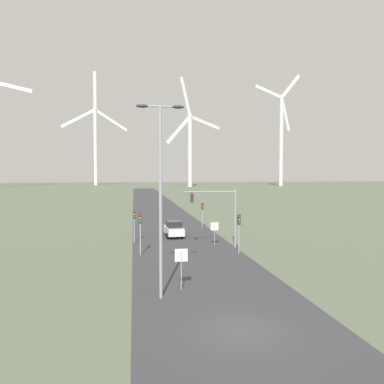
{
  "coord_description": "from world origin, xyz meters",
  "views": [
    {
      "loc": [
        -4.84,
        -16.32,
        7.22
      ],
      "look_at": [
        0.0,
        14.63,
        5.68
      ],
      "focal_mm": 35.0,
      "sensor_mm": 36.0,
      "label": 1
    }
  ],
  "objects": [
    {
      "name": "car_approaching",
      "position": [
        -0.34,
        25.94,
        0.91
      ],
      "size": [
        2.03,
        4.2,
        1.83
      ],
      "color": "white",
      "rests_on": "ground"
    },
    {
      "name": "stop_sign_far",
      "position": [
        3.14,
        20.1,
        1.64
      ],
      "size": [
        0.81,
        0.07,
        2.35
      ],
      "color": "#93999E",
      "rests_on": "ground"
    },
    {
      "name": "wind_turbine_right",
      "position": [
        79.8,
        190.51,
        31.04
      ],
      "size": [
        31.31,
        11.89,
        65.83
      ],
      "color": "white",
      "rests_on": "ground"
    },
    {
      "name": "traffic_light_post_mid_right",
      "position": [
        4.09,
        31.88,
        2.48
      ],
      "size": [
        0.28,
        0.33,
        3.38
      ],
      "color": "#93999E",
      "rests_on": "ground"
    },
    {
      "name": "wind_turbine_left",
      "position": [
        -28.16,
        223.81,
        29.49
      ],
      "size": [
        39.34,
        14.38,
        70.34
      ],
      "color": "white",
      "rests_on": "ground"
    },
    {
      "name": "traffic_light_post_mid_left",
      "position": [
        -4.81,
        22.82,
        2.52
      ],
      "size": [
        0.28,
        0.34,
        3.43
      ],
      "color": "#93999E",
      "rests_on": "ground"
    },
    {
      "name": "road_surface",
      "position": [
        0.0,
        48.0,
        0.0
      ],
      "size": [
        10.0,
        240.0,
        0.01
      ],
      "color": "#38383D",
      "rests_on": "ground"
    },
    {
      "name": "ground_plane",
      "position": [
        0.0,
        0.0,
        0.0
      ],
      "size": [
        600.0,
        600.0,
        0.0
      ],
      "primitive_type": "plane",
      "color": "#5B6651"
    },
    {
      "name": "traffic_light_mast_overhead",
      "position": [
        3.11,
        18.84,
        4.14
      ],
      "size": [
        5.09,
        0.35,
        5.72
      ],
      "color": "#93999E",
      "rests_on": "ground"
    },
    {
      "name": "traffic_light_post_near_left",
      "position": [
        -4.29,
        16.84,
        2.75
      ],
      "size": [
        0.28,
        0.34,
        3.74
      ],
      "color": "#93999E",
      "rests_on": "ground"
    },
    {
      "name": "traffic_light_post_near_right",
      "position": [
        4.53,
        16.16,
        2.59
      ],
      "size": [
        0.28,
        0.34,
        3.53
      ],
      "color": "#93999E",
      "rests_on": "ground"
    },
    {
      "name": "stop_sign_near",
      "position": [
        -1.96,
        6.38,
        1.81
      ],
      "size": [
        0.81,
        0.07,
        2.59
      ],
      "color": "#93999E",
      "rests_on": "ground"
    },
    {
      "name": "streetlamp",
      "position": [
        -3.32,
        5.1,
        6.83
      ],
      "size": [
        2.74,
        0.32,
        11.13
      ],
      "color": "#93999E",
      "rests_on": "ground"
    },
    {
      "name": "wind_turbine_center",
      "position": [
        25.83,
        186.95,
        24.64
      ],
      "size": [
        32.67,
        16.77,
        59.14
      ],
      "color": "white",
      "rests_on": "ground"
    }
  ]
}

